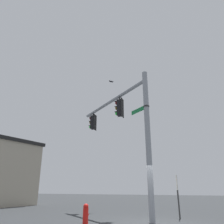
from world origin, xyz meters
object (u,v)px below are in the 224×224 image
(historical_marker, at_px, (177,189))
(fire_hydrant, at_px, (86,214))
(bird_flying, at_px, (111,82))
(traffic_light_mid_inner, at_px, (93,122))
(traffic_light_nearest_pole, at_px, (119,108))
(street_name_sign, at_px, (142,109))

(historical_marker, bearing_deg, fire_hydrant, 130.55)
(bird_flying, relative_size, fire_hydrant, 0.48)
(fire_hydrant, bearing_deg, historical_marker, -49.45)
(bird_flying, xyz_separation_m, historical_marker, (-4.52, -5.39, -9.45))
(traffic_light_mid_inner, height_order, fire_hydrant, traffic_light_mid_inner)
(bird_flying, bearing_deg, fire_hydrant, -168.21)
(fire_hydrant, height_order, historical_marker, historical_marker)
(historical_marker, bearing_deg, traffic_light_mid_inner, 71.54)
(traffic_light_nearest_pole, relative_size, fire_hydrant, 1.59)
(fire_hydrant, distance_m, historical_marker, 5.07)
(traffic_light_mid_inner, bearing_deg, fire_hydrant, -157.10)
(traffic_light_nearest_pole, relative_size, historical_marker, 0.62)
(street_name_sign, relative_size, historical_marker, 0.55)
(traffic_light_nearest_pole, distance_m, historical_marker, 5.74)
(traffic_light_nearest_pole, xyz_separation_m, historical_marker, (0.43, -3.05, -4.85))
(street_name_sign, bearing_deg, traffic_light_nearest_pole, 50.82)
(traffic_light_mid_inner, distance_m, fire_hydrant, 8.14)
(traffic_light_mid_inner, xyz_separation_m, bird_flying, (2.53, -0.59, 4.60))
(bird_flying, bearing_deg, traffic_light_mid_inner, 166.88)
(street_name_sign, bearing_deg, traffic_light_mid_inner, 50.61)
(traffic_light_mid_inner, relative_size, street_name_sign, 1.12)
(bird_flying, distance_m, fire_hydrant, 13.10)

